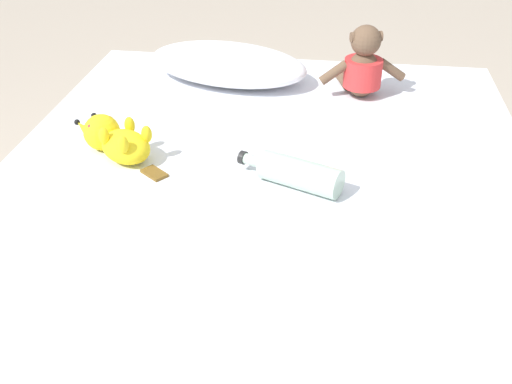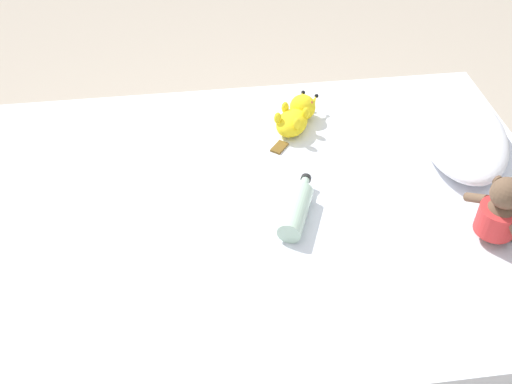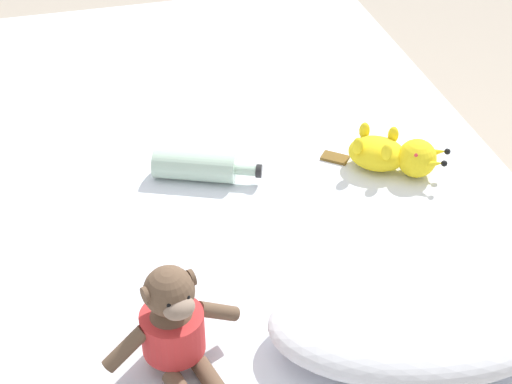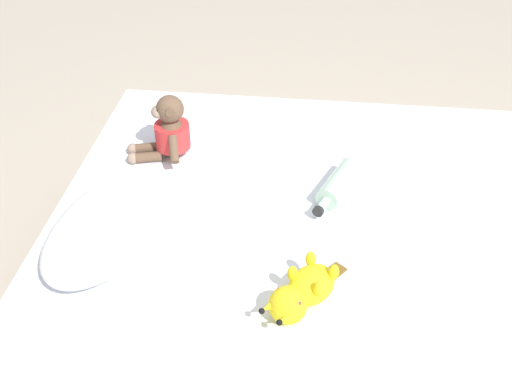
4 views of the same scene
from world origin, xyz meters
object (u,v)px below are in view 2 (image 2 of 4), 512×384
(pillow, at_px, (463,134))
(glass_bottle, at_px, (296,210))
(bed, at_px, (256,256))
(plush_yellow_creature, at_px, (296,116))
(plush_monkey, at_px, (501,214))

(pillow, height_order, glass_bottle, pillow)
(bed, xyz_separation_m, pillow, (-0.21, 0.78, 0.32))
(plush_yellow_creature, xyz_separation_m, glass_bottle, (0.50, -0.09, -0.01))
(bed, distance_m, pillow, 0.87)
(plush_yellow_creature, relative_size, glass_bottle, 1.09)
(plush_monkey, relative_size, glass_bottle, 1.03)
(bed, relative_size, plush_monkey, 7.32)
(pillow, relative_size, plush_yellow_creature, 2.04)
(plush_monkey, height_order, glass_bottle, plush_monkey)
(bed, distance_m, plush_monkey, 0.83)
(plush_yellow_creature, bearing_deg, bed, -26.95)
(plush_monkey, distance_m, plush_yellow_creature, 0.83)
(plush_monkey, height_order, plush_yellow_creature, plush_monkey)
(plush_monkey, bearing_deg, pillow, 171.27)
(glass_bottle, bearing_deg, plush_yellow_creature, 169.58)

